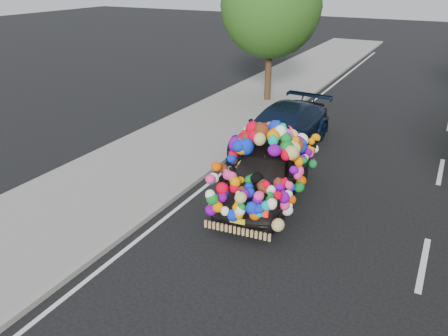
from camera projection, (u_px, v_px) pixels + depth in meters
name	position (u px, v px, depth m)	size (l,w,h in m)	color
ground	(259.00, 220.00, 10.29)	(100.00, 100.00, 0.00)	black
sidewalk	(117.00, 180.00, 12.10)	(4.00, 60.00, 0.12)	gray
kerb	(176.00, 196.00, 11.27)	(0.15, 60.00, 0.13)	gray
lane_markings	(423.00, 264.00, 8.75)	(6.00, 50.00, 0.01)	silver
tree_near_sidewalk	(271.00, 6.00, 17.89)	(4.20, 4.20, 6.13)	#332114
plush_art_car	(267.00, 162.00, 10.85)	(2.42, 4.44, 2.03)	black
navy_sedan	(282.00, 129.00, 14.12)	(1.96, 4.81, 1.40)	black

